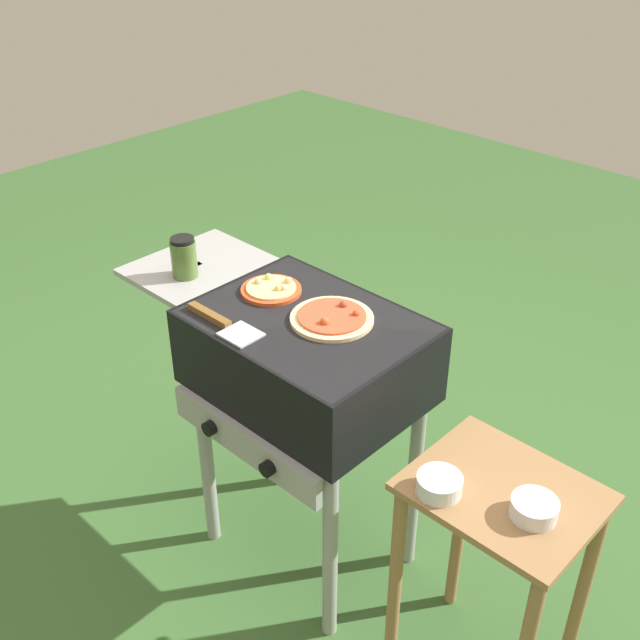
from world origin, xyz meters
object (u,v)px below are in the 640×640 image
Objects in this scene: pizza_cheese at (272,289)px; prep_table at (495,546)px; grill at (303,361)px; pizza_pepperoni at (332,318)px; topping_bowl_far at (439,485)px; spatula at (222,323)px; sauce_jar at (184,257)px; topping_bowl_near at (534,509)px.

pizza_cheese is 0.25× the size of prep_table.
prep_table is at bearing 0.37° from grill.
pizza_pepperoni reaches higher than topping_bowl_far.
spatula is at bearing -167.38° from prep_table.
sauce_jar is 0.32m from spatula.
grill reaches higher than topping_bowl_near.
spatula reaches higher than topping_bowl_near.
sauce_jar is at bearing 160.24° from spatula.
grill is 8.66× the size of topping_bowl_far.
topping_bowl_near is (0.09, -0.03, 0.22)m from prep_table.
grill is 0.77m from topping_bowl_near.
spatula is 0.92m from prep_table.
spatula is at bearing -174.51° from topping_bowl_far.
pizza_pepperoni is 0.73m from topping_bowl_near.
sauce_jar is at bearing 177.68° from topping_bowl_far.
pizza_cheese is 1.62× the size of topping_bowl_near.
prep_table is (1.10, 0.07, -0.45)m from sauce_jar.
sauce_jar reaches higher than grill.
spatula is (0.04, -0.22, -0.00)m from pizza_cheese.
spatula is 0.93m from topping_bowl_near.
pizza_cheese is 0.69× the size of spatula.
sauce_jar is 1.22m from topping_bowl_near.
spatula reaches higher than topping_bowl_far.
pizza_pepperoni reaches higher than prep_table.
topping_bowl_far is at bearing -17.64° from pizza_pepperoni.
pizza_pepperoni is at bearing 175.86° from prep_table.
pizza_pepperoni reaches higher than spatula.
sauce_jar reaches higher than spatula.
spatula is (0.30, -0.11, -0.05)m from sauce_jar.
pizza_cheese is 0.22m from spatula.
pizza_cheese is (-0.24, -0.00, 0.00)m from pizza_pepperoni.
topping_bowl_near is (0.70, -0.07, -0.18)m from pizza_pepperoni.
sauce_jar is at bearing -170.88° from grill.
grill reaches higher than prep_table.
pizza_cheese is 0.77m from topping_bowl_far.
spatula is 0.37× the size of prep_table.
topping_bowl_near reaches higher than prep_table.
pizza_cheese is at bearing 23.45° from sauce_jar.
pizza_cheese is at bearing 177.32° from prep_table.
pizza_pepperoni is 0.73m from prep_table.
prep_table is at bearing 3.81° from sauce_jar.
pizza_pepperoni is 0.52m from sauce_jar.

